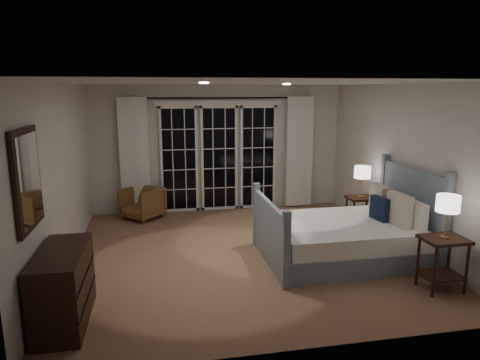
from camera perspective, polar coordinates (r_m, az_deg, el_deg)
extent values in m
plane|color=#896449|center=(6.52, 0.47, -9.68)|extent=(5.00, 5.00, 0.00)
plane|color=silver|center=(6.06, 0.52, 12.85)|extent=(5.00, 5.00, 0.00)
cube|color=silver|center=(6.19, -22.82, 0.25)|extent=(0.02, 5.00, 2.50)
cube|color=silver|center=(7.10, 20.69, 1.81)|extent=(0.02, 5.00, 2.50)
cube|color=silver|center=(8.61, -2.83, 4.22)|extent=(5.00, 0.02, 2.50)
cube|color=silver|center=(3.83, 8.01, -5.74)|extent=(5.00, 0.02, 2.50)
cube|color=black|center=(8.53, -8.12, 2.69)|extent=(0.66, 0.02, 2.02)
cube|color=black|center=(8.61, -2.79, 2.88)|extent=(0.66, 0.02, 2.02)
cube|color=black|center=(8.75, 2.41, 3.04)|extent=(0.66, 0.02, 2.02)
cube|color=white|center=(8.49, -2.85, 10.22)|extent=(2.50, 0.04, 0.10)
cylinder|color=black|center=(8.43, -2.80, 10.88)|extent=(3.50, 0.03, 0.03)
cube|color=white|center=(8.43, -13.89, 3.04)|extent=(0.55, 0.10, 2.25)
cube|color=white|center=(8.89, 7.90, 3.72)|extent=(0.55, 0.10, 2.25)
cylinder|color=white|center=(6.84, 6.22, 12.59)|extent=(0.12, 0.12, 0.01)
cylinder|color=white|center=(5.58, -4.85, 12.78)|extent=(0.12, 0.12, 0.01)
cube|color=gray|center=(6.46, 13.26, -8.82)|extent=(2.03, 1.58, 0.30)
cube|color=white|center=(6.37, 13.38, -6.53)|extent=(1.97, 1.52, 0.25)
cube|color=gray|center=(6.81, 21.76, -3.90)|extent=(0.06, 1.58, 1.29)
cube|color=gray|center=(6.01, 3.94, -7.10)|extent=(0.06, 1.58, 0.89)
cube|color=white|center=(6.43, 21.83, -4.08)|extent=(0.14, 0.60, 0.36)
cube|color=white|center=(6.95, 19.01, -2.70)|extent=(0.14, 0.60, 0.36)
cube|color=beige|center=(6.37, 20.46, -3.71)|extent=(0.16, 0.46, 0.45)
cube|color=beige|center=(6.83, 18.04, -2.50)|extent=(0.16, 0.46, 0.45)
cube|color=#131D35|center=(6.54, 18.11, -3.63)|extent=(0.15, 0.35, 0.34)
cube|color=black|center=(5.73, 25.60, -7.16)|extent=(0.51, 0.41, 0.04)
cube|color=black|center=(5.89, 25.19, -11.41)|extent=(0.47, 0.37, 0.03)
cylinder|color=black|center=(5.60, 24.49, -11.09)|extent=(0.04, 0.04, 0.63)
cylinder|color=black|center=(5.85, 27.99, -10.44)|extent=(0.04, 0.04, 0.63)
cylinder|color=black|center=(5.84, 22.63, -9.95)|extent=(0.04, 0.04, 0.63)
cylinder|color=black|center=(6.08, 26.05, -9.39)|extent=(0.04, 0.04, 0.63)
cube|color=black|center=(7.68, 15.82, -2.32)|extent=(0.45, 0.36, 0.04)
cube|color=black|center=(7.79, 15.65, -5.24)|extent=(0.42, 0.33, 0.03)
cylinder|color=black|center=(7.55, 14.89, -4.81)|extent=(0.04, 0.04, 0.56)
cylinder|color=black|center=(7.72, 17.45, -4.59)|extent=(0.04, 0.04, 0.56)
cylinder|color=black|center=(7.80, 13.97, -4.22)|extent=(0.04, 0.04, 0.56)
cylinder|color=black|center=(7.96, 16.47, -4.02)|extent=(0.04, 0.04, 0.56)
cylinder|color=tan|center=(5.72, 25.63, -6.88)|extent=(0.12, 0.12, 0.02)
cylinder|color=tan|center=(5.67, 25.77, -5.31)|extent=(0.02, 0.02, 0.31)
cylinder|color=white|center=(5.61, 26.01, -2.84)|extent=(0.27, 0.27, 0.20)
cylinder|color=tan|center=(7.67, 15.84, -2.10)|extent=(0.12, 0.12, 0.02)
cylinder|color=tan|center=(7.63, 15.91, -0.89)|extent=(0.02, 0.02, 0.31)
cylinder|color=white|center=(7.58, 16.02, 1.01)|extent=(0.28, 0.28, 0.20)
imported|color=brown|center=(8.32, -12.89, -3.01)|extent=(0.92, 0.92, 0.60)
cube|color=black|center=(4.94, -22.48, -13.03)|extent=(0.46, 1.12, 0.79)
cube|color=black|center=(4.95, -19.58, -14.45)|extent=(0.01, 1.10, 0.01)
cube|color=black|center=(4.85, -19.80, -11.69)|extent=(0.01, 1.10, 0.01)
cube|color=black|center=(4.65, -26.51, 0.08)|extent=(0.04, 0.85, 1.00)
cube|color=white|center=(4.64, -26.21, 0.09)|extent=(0.01, 0.73, 0.88)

